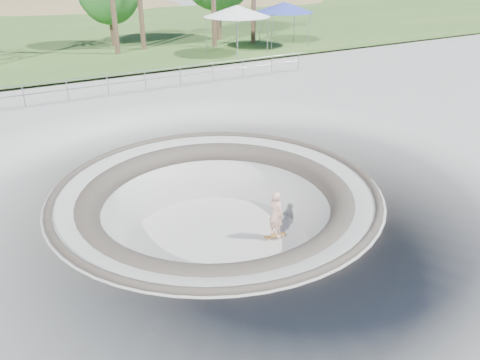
{
  "coord_description": "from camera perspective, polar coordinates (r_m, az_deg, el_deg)",
  "views": [
    {
      "loc": [
        -5.91,
        -11.78,
        6.66
      ],
      "look_at": [
        1.09,
        0.38,
        -0.1
      ],
      "focal_mm": 35.0,
      "sensor_mm": 36.0,
      "label": 1
    }
  ],
  "objects": [
    {
      "name": "grass_strip",
      "position": [
        46.61,
        -23.28,
        15.81
      ],
      "size": [
        180.0,
        36.0,
        0.12
      ],
      "color": "#3A5F26",
      "rests_on": "ground"
    },
    {
      "name": "canopy_blue",
      "position": [
        38.18,
        5.45,
        20.22
      ],
      "size": [
        6.11,
        6.11,
        3.18
      ],
      "color": "gray",
      "rests_on": "ground"
    },
    {
      "name": "skateboard",
      "position": [
        15.84,
        4.32,
        -6.8
      ],
      "size": [
        0.79,
        0.33,
        0.08
      ],
      "color": "brown",
      "rests_on": "ground"
    },
    {
      "name": "safety_railing",
      "position": [
        25.23,
        -15.81,
        11.08
      ],
      "size": [
        25.0,
        0.06,
        1.03
      ],
      "color": "gray",
      "rests_on": "ground"
    },
    {
      "name": "ground",
      "position": [
        14.77,
        -2.94,
        -1.12
      ],
      "size": [
        180.0,
        180.0,
        0.0
      ],
      "primitive_type": "plane",
      "color": "#ACABA6",
      "rests_on": "ground"
    },
    {
      "name": "canopy_white",
      "position": [
        34.43,
        -0.38,
        19.89
      ],
      "size": [
        6.25,
        6.25,
        3.29
      ],
      "color": "gray",
      "rests_on": "ground"
    },
    {
      "name": "skater",
      "position": [
        15.41,
        4.42,
        -4.21
      ],
      "size": [
        0.52,
        0.67,
        1.62
      ],
      "primitive_type": "imported",
      "rotation": [
        0.0,
        0.0,
        1.81
      ],
      "color": "#DDA78F",
      "rests_on": "skateboard"
    },
    {
      "name": "skate_bowl",
      "position": [
        15.68,
        -2.79,
        -7.09
      ],
      "size": [
        14.0,
        14.0,
        4.1
      ],
      "color": "#ACABA6",
      "rests_on": "ground"
    },
    {
      "name": "distant_hills",
      "position": [
        70.96,
        -22.09,
        12.79
      ],
      "size": [
        103.2,
        45.0,
        28.6
      ],
      "color": "brown",
      "rests_on": "ground"
    }
  ]
}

